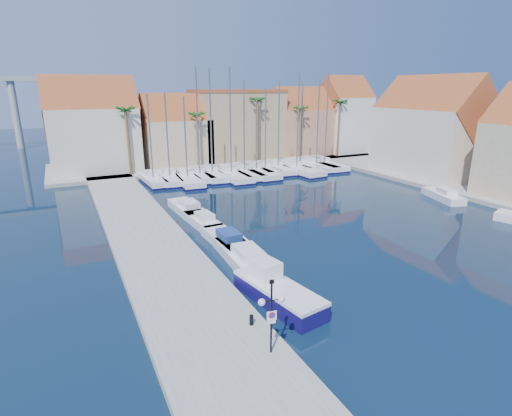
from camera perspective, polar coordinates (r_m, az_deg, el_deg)
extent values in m
plane|color=black|center=(24.65, 14.89, -13.58)|extent=(260.00, 260.00, 0.00)
cube|color=gray|center=(32.04, -14.29, -5.72)|extent=(6.00, 77.00, 0.50)
cube|color=gray|center=(69.30, -5.00, 6.77)|extent=(54.00, 16.00, 0.50)
cube|color=gray|center=(57.03, 29.76, 2.42)|extent=(12.00, 60.00, 0.50)
cylinder|color=black|center=(18.60, 2.20, -15.31)|extent=(0.09, 0.09, 3.70)
cylinder|color=black|center=(18.10, 1.52, -13.20)|extent=(0.46, 0.11, 0.05)
cylinder|color=black|center=(18.24, 2.93, -12.97)|extent=(0.46, 0.11, 0.05)
sphere|color=white|center=(18.04, 0.81, -13.31)|extent=(0.33, 0.33, 0.33)
sphere|color=white|center=(18.32, 3.62, -12.85)|extent=(0.33, 0.33, 0.33)
cube|color=black|center=(17.73, 2.26, -10.49)|extent=(0.22, 0.14, 0.15)
cube|color=white|center=(18.51, 2.26, -15.15)|extent=(0.46, 0.10, 0.46)
cylinder|color=red|center=(18.47, 2.29, -15.06)|extent=(0.31, 0.06, 0.31)
cylinder|color=#1933A5|center=(18.46, 2.30, -15.08)|extent=(0.22, 0.04, 0.22)
cube|color=white|center=(18.68, 2.25, -15.99)|extent=(0.37, 0.08, 0.13)
cylinder|color=black|center=(21.33, -0.66, -15.72)|extent=(0.21, 0.21, 0.54)
cube|color=#130D4F|center=(24.10, 3.22, -12.41)|extent=(3.18, 6.68, 0.96)
cube|color=white|center=(23.82, 3.24, -11.18)|extent=(3.18, 6.68, 0.21)
cube|color=white|center=(24.45, 1.35, -8.83)|extent=(1.66, 1.92, 1.18)
cube|color=white|center=(29.28, -1.70, -7.05)|extent=(2.74, 7.52, 0.80)
cube|color=white|center=(28.37, -1.16, -6.31)|extent=(1.79, 2.67, 0.60)
cube|color=white|center=(32.44, -4.31, -4.65)|extent=(2.19, 6.33, 0.80)
cube|color=navy|center=(31.65, -3.88, -3.84)|extent=(1.47, 2.24, 0.60)
cube|color=white|center=(37.16, -7.66, -1.93)|extent=(2.17, 5.76, 0.80)
cube|color=white|center=(36.44, -7.37, -1.14)|extent=(1.39, 2.06, 0.60)
cube|color=white|center=(41.24, -9.77, -0.13)|extent=(2.45, 6.75, 0.80)
cube|color=white|center=(40.44, -9.50, 0.58)|extent=(1.60, 2.40, 0.60)
cube|color=white|center=(50.31, 25.14, 1.58)|extent=(3.64, 6.26, 0.80)
cube|color=white|center=(49.68, 25.60, 2.17)|extent=(1.91, 2.39, 0.60)
cube|color=white|center=(54.74, -14.55, 3.87)|extent=(2.54, 8.41, 1.00)
cube|color=#0C0D3F|center=(54.80, -14.53, 3.55)|extent=(2.61, 8.48, 0.28)
cube|color=white|center=(55.36, -14.84, 4.84)|extent=(1.63, 2.56, 0.60)
cylinder|color=slate|center=(53.39, -14.90, 9.84)|extent=(0.20, 0.20, 10.55)
cube|color=white|center=(55.10, -12.27, 4.11)|extent=(2.93, 8.87, 1.00)
cube|color=#0C0D3F|center=(55.17, -12.25, 3.79)|extent=(2.99, 8.93, 0.28)
cube|color=white|center=(55.78, -12.48, 5.09)|extent=(1.78, 2.73, 0.60)
cylinder|color=slate|center=(53.73, -12.57, 10.08)|extent=(0.20, 0.20, 10.63)
cube|color=white|center=(54.53, -9.88, 4.12)|extent=(3.31, 10.43, 1.00)
cube|color=#0C0D3F|center=(54.60, -9.86, 3.79)|extent=(3.37, 10.49, 0.28)
cube|color=white|center=(55.35, -10.16, 5.14)|extent=(2.06, 3.19, 0.60)
cylinder|color=slate|center=(53.11, -10.05, 9.92)|extent=(0.20, 0.20, 10.21)
cube|color=white|center=(56.08, -8.15, 4.55)|extent=(2.30, 8.65, 1.00)
cube|color=#0C0D3F|center=(56.15, -8.14, 4.23)|extent=(2.36, 8.71, 0.28)
cube|color=white|center=(56.73, -8.47, 5.50)|extent=(1.59, 2.60, 0.60)
cylinder|color=slate|center=(54.60, -8.33, 12.15)|extent=(0.20, 0.20, 13.95)
cube|color=white|center=(56.58, -6.37, 4.72)|extent=(3.30, 9.80, 1.00)
cube|color=#0C0D3F|center=(56.65, -6.36, 4.41)|extent=(3.37, 9.86, 0.28)
cube|color=white|center=(57.33, -6.65, 5.69)|extent=(1.99, 3.02, 0.60)
cylinder|color=slate|center=(55.06, -6.49, 12.13)|extent=(0.20, 0.20, 13.71)
cube|color=white|center=(56.58, -3.75, 4.79)|extent=(3.14, 11.29, 1.00)
cube|color=#0C0D3F|center=(56.65, -3.74, 4.47)|extent=(3.20, 11.36, 0.28)
cube|color=white|center=(57.45, -4.17, 5.78)|extent=(2.11, 3.41, 0.60)
cylinder|color=slate|center=(54.99, -3.68, 12.28)|extent=(0.20, 0.20, 13.87)
cube|color=white|center=(57.77, -1.86, 5.07)|extent=(3.02, 10.61, 1.00)
cube|color=#0C0D3F|center=(57.84, -1.85, 4.76)|extent=(3.08, 10.67, 0.28)
cube|color=white|center=(58.57, -2.27, 6.03)|extent=(2.00, 3.21, 0.60)
cylinder|color=slate|center=(56.32, -1.71, 11.54)|extent=(0.20, 0.20, 12.17)
cube|color=white|center=(58.50, -0.20, 5.23)|extent=(3.06, 11.57, 1.00)
cube|color=#0C0D3F|center=(58.57, -0.20, 4.92)|extent=(3.12, 11.64, 0.28)
cube|color=white|center=(59.37, -0.68, 6.18)|extent=(2.12, 3.48, 0.60)
cylinder|color=slate|center=(57.13, 0.05, 10.54)|extent=(0.20, 0.20, 10.01)
cube|color=white|center=(59.78, 1.17, 5.47)|extent=(2.78, 8.72, 1.00)
cube|color=#0C0D3F|center=(59.84, 1.17, 5.17)|extent=(2.84, 8.78, 0.28)
cube|color=white|center=(60.40, 0.84, 6.37)|extent=(1.72, 2.67, 0.60)
cylinder|color=slate|center=(58.49, 1.38, 11.34)|extent=(0.20, 0.20, 11.35)
cube|color=white|center=(60.78, 2.99, 5.64)|extent=(3.09, 9.37, 1.00)
cube|color=#0C0D3F|center=(60.84, 2.99, 5.35)|extent=(3.16, 9.43, 0.28)
cube|color=white|center=(61.46, 2.64, 6.53)|extent=(1.88, 2.88, 0.60)
cylinder|color=slate|center=(59.45, 3.28, 11.72)|extent=(0.20, 0.20, 12.00)
cube|color=white|center=(60.73, 5.49, 5.58)|extent=(3.96, 11.87, 1.00)
cube|color=#0C0D3F|center=(60.79, 5.48, 5.28)|extent=(4.02, 11.93, 0.28)
cube|color=white|center=(61.51, 4.87, 6.50)|extent=(2.40, 3.66, 0.60)
cylinder|color=slate|center=(59.30, 6.02, 12.22)|extent=(0.20, 0.20, 13.19)
cube|color=white|center=(63.26, 6.07, 6.01)|extent=(2.94, 8.81, 1.00)
cube|color=#0C0D3F|center=(63.32, 6.06, 5.73)|extent=(3.01, 8.87, 0.28)
cube|color=white|center=(63.80, 5.63, 6.85)|extent=(1.78, 2.71, 0.60)
cylinder|color=slate|center=(62.05, 6.50, 11.74)|extent=(0.20, 0.20, 11.76)
cube|color=white|center=(64.06, 8.29, 6.07)|extent=(3.03, 10.69, 1.00)
cube|color=#0C0D3F|center=(64.11, 8.28, 5.79)|extent=(3.09, 10.75, 0.28)
cube|color=white|center=(64.76, 7.77, 6.92)|extent=(2.01, 3.23, 0.60)
cylinder|color=slate|center=(62.75, 8.84, 11.99)|extent=(0.20, 0.20, 12.37)
cube|color=white|center=(64.91, 9.48, 6.15)|extent=(3.36, 11.07, 1.00)
cube|color=#0C0D3F|center=(64.97, 9.46, 5.88)|extent=(3.42, 11.14, 0.28)
cube|color=white|center=(65.68, 8.99, 7.01)|extent=(2.14, 3.38, 0.60)
cylinder|color=slate|center=(63.55, 10.06, 12.40)|extent=(0.20, 0.20, 13.27)
cube|color=beige|center=(63.27, -22.10, 9.02)|extent=(12.00, 9.00, 9.00)
cube|color=brown|center=(62.92, -22.56, 13.07)|extent=(12.30, 9.00, 9.00)
cube|color=tan|center=(65.36, -11.39, 9.23)|extent=(10.00, 8.00, 7.00)
cube|color=brown|center=(65.01, -11.57, 12.29)|extent=(10.30, 8.00, 8.00)
cube|color=tan|center=(69.67, -2.77, 11.64)|extent=(14.00, 10.00, 11.00)
cube|color=brown|center=(69.40, -2.84, 16.38)|extent=(14.20, 10.20, 0.50)
cube|color=tan|center=(74.53, 6.20, 10.74)|extent=(10.00, 8.00, 8.00)
cube|color=brown|center=(74.22, 6.30, 13.82)|extent=(10.30, 8.00, 8.00)
cube|color=silver|center=(78.79, 12.29, 11.52)|extent=(8.00, 8.00, 10.00)
cube|color=brown|center=(78.52, 12.52, 15.15)|extent=(8.30, 8.00, 8.00)
cube|color=beige|center=(61.60, 23.54, 8.68)|extent=(9.00, 14.00, 9.00)
cube|color=brown|center=(61.23, 24.04, 12.84)|extent=(9.00, 14.30, 9.00)
cylinder|color=brown|center=(58.77, -17.77, 8.94)|extent=(0.36, 0.36, 9.00)
sphere|color=#1A4F16|center=(58.39, -18.16, 13.16)|extent=(2.60, 2.60, 2.60)
cylinder|color=brown|center=(61.09, -8.34, 9.35)|extent=(0.36, 0.36, 8.00)
sphere|color=#1A4F16|center=(60.72, -8.50, 12.95)|extent=(2.60, 2.60, 2.60)
cylinder|color=brown|center=(64.72, 0.21, 10.82)|extent=(0.36, 0.36, 10.00)
sphere|color=#1A4F16|center=(64.40, 0.22, 15.12)|extent=(2.60, 2.60, 2.60)
cylinder|color=brown|center=(68.70, 6.30, 10.44)|extent=(0.36, 0.36, 8.50)
sphere|color=#1A4F16|center=(68.38, 6.42, 13.86)|extent=(2.60, 2.60, 2.60)
cylinder|color=brown|center=(73.22, 11.72, 10.98)|extent=(0.36, 0.36, 9.50)
sphere|color=#1A4F16|center=(72.93, 11.94, 14.58)|extent=(2.60, 2.60, 2.60)
cylinder|color=#9E9E99|center=(98.11, -31.11, 11.40)|extent=(1.40, 1.40, 14.00)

